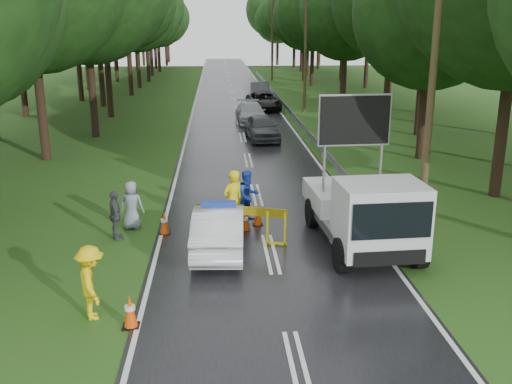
{
  "coord_description": "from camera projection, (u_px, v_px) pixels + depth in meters",
  "views": [
    {
      "loc": [
        -1.5,
        -15.5,
        6.47
      ],
      "look_at": [
        -0.29,
        2.05,
        1.3
      ],
      "focal_mm": 40.0,
      "sensor_mm": 36.0,
      "label": 1
    }
  ],
  "objects": [
    {
      "name": "queue_car_fourth",
      "position": [
        260.0,
        91.0,
        50.93
      ],
      "size": [
        1.74,
        4.73,
        1.55
      ],
      "primitive_type": "imported",
      "rotation": [
        0.0,
        0.0,
        -0.02
      ],
      "color": "#3B3D42",
      "rests_on": "ground"
    },
    {
      "name": "queue_car_first",
      "position": [
        262.0,
        127.0,
        33.17
      ],
      "size": [
        2.05,
        4.38,
        1.45
      ],
      "primitive_type": "imported",
      "rotation": [
        0.0,
        0.0,
        0.08
      ],
      "color": "#3D4044",
      "rests_on": "ground"
    },
    {
      "name": "civilian",
      "position": [
        248.0,
        196.0,
        19.35
      ],
      "size": [
        1.09,
        1.03,
        1.77
      ],
      "primitive_type": "imported",
      "rotation": [
        0.0,
        0.0,
        0.57
      ],
      "color": "#1C42B6",
      "rests_on": "ground"
    },
    {
      "name": "cone_center",
      "position": [
        245.0,
        221.0,
        18.54
      ],
      "size": [
        0.33,
        0.33,
        0.7
      ],
      "color": "black",
      "rests_on": "ground"
    },
    {
      "name": "cone_right",
      "position": [
        353.0,
        196.0,
        21.18
      ],
      "size": [
        0.34,
        0.34,
        0.72
      ],
      "color": "black",
      "rests_on": "ground"
    },
    {
      "name": "ground",
      "position": [
        271.0,
        254.0,
        16.76
      ],
      "size": [
        160.0,
        160.0,
        0.0
      ],
      "primitive_type": "plane",
      "color": "#284C15",
      "rests_on": "ground"
    },
    {
      "name": "queue_car_second",
      "position": [
        251.0,
        113.0,
        39.1
      ],
      "size": [
        2.14,
        4.76,
        1.36
      ],
      "primitive_type": "imported",
      "rotation": [
        0.0,
        0.0,
        0.05
      ],
      "color": "#ADB1B5",
      "rests_on": "ground"
    },
    {
      "name": "police_sedan",
      "position": [
        219.0,
        228.0,
        16.85
      ],
      "size": [
        1.65,
        4.22,
        1.51
      ],
      "rotation": [
        0.0,
        0.0,
        3.09
      ],
      "color": "silver",
      "rests_on": "ground"
    },
    {
      "name": "bystander_mid",
      "position": [
        115.0,
        215.0,
        17.67
      ],
      "size": [
        0.66,
        1.01,
        1.6
      ],
      "primitive_type": "imported",
      "rotation": [
        0.0,
        0.0,
        1.89
      ],
      "color": "#45484D",
      "rests_on": "ground"
    },
    {
      "name": "officer",
      "position": [
        233.0,
        201.0,
        18.32
      ],
      "size": [
        0.89,
        0.83,
        2.05
      ],
      "primitive_type": "imported",
      "rotation": [
        0.0,
        0.0,
        3.75
      ],
      "color": "yellow",
      "rests_on": "ground"
    },
    {
      "name": "utility_pole_near",
      "position": [
        433.0,
        72.0,
        17.59
      ],
      "size": [
        1.4,
        0.24,
        10.0
      ],
      "color": "#41331E",
      "rests_on": "ground"
    },
    {
      "name": "work_truck",
      "position": [
        364.0,
        211.0,
        16.84
      ],
      "size": [
        2.75,
        5.65,
        4.4
      ],
      "rotation": [
        0.0,
        0.0,
        0.06
      ],
      "color": "gray",
      "rests_on": "ground"
    },
    {
      "name": "guardrail",
      "position": [
        282.0,
        102.0,
        45.25
      ],
      "size": [
        0.12,
        60.06,
        0.7
      ],
      "color": "gray",
      "rests_on": "ground"
    },
    {
      "name": "road",
      "position": [
        236.0,
        109.0,
        45.48
      ],
      "size": [
        7.0,
        140.0,
        0.02
      ],
      "primitive_type": "cube",
      "color": "black",
      "rests_on": "ground"
    },
    {
      "name": "queue_car_third",
      "position": [
        263.0,
        101.0,
        44.92
      ],
      "size": [
        2.74,
        5.15,
        1.38
      ],
      "primitive_type": "imported",
      "rotation": [
        0.0,
        0.0,
        0.09
      ],
      "color": "black",
      "rests_on": "ground"
    },
    {
      "name": "barrier",
      "position": [
        242.0,
        215.0,
        17.42
      ],
      "size": [
        2.7,
        0.93,
        1.17
      ],
      "rotation": [
        0.0,
        0.0,
        -0.32
      ],
      "color": "yellow",
      "rests_on": "ground"
    },
    {
      "name": "utility_pole_mid",
      "position": [
        306.0,
        44.0,
        42.48
      ],
      "size": [
        1.4,
        0.24,
        10.0
      ],
      "color": "#41331E",
      "rests_on": "ground"
    },
    {
      "name": "cone_left_mid",
      "position": [
        164.0,
        223.0,
        18.24
      ],
      "size": [
        0.37,
        0.37,
        0.77
      ],
      "color": "black",
      "rests_on": "ground"
    },
    {
      "name": "bystander_left",
      "position": [
        91.0,
        283.0,
        12.88
      ],
      "size": [
        0.99,
        1.28,
        1.75
      ],
      "primitive_type": "imported",
      "rotation": [
        0.0,
        0.0,
        1.92
      ],
      "color": "yellow",
      "rests_on": "ground"
    },
    {
      "name": "cone_near_left",
      "position": [
        130.0,
        311.0,
        12.6
      ],
      "size": [
        0.37,
        0.37,
        0.79
      ],
      "color": "black",
      "rests_on": "ground"
    },
    {
      "name": "utility_pole_far",
      "position": [
        272.0,
        37.0,
        67.36
      ],
      "size": [
        1.4,
        0.24,
        10.0
      ],
      "color": "#41331E",
      "rests_on": "ground"
    },
    {
      "name": "bystander_right",
      "position": [
        132.0,
        205.0,
        18.65
      ],
      "size": [
        0.87,
        0.66,
        1.61
      ],
      "primitive_type": "imported",
      "rotation": [
        0.0,
        0.0,
        2.93
      ],
      "color": "gray",
      "rests_on": "ground"
    },
    {
      "name": "cone_far",
      "position": [
        258.0,
        215.0,
        19.05
      ],
      "size": [
        0.36,
        0.36,
        0.76
      ],
      "color": "black",
      "rests_on": "ground"
    }
  ]
}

